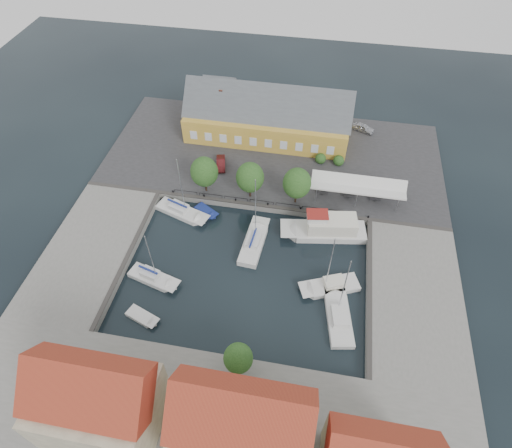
{
  "coord_description": "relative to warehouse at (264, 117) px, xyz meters",
  "views": [
    {
      "loc": [
        7.4,
        -34.55,
        47.36
      ],
      "look_at": [
        0.0,
        6.0,
        1.5
      ],
      "focal_mm": 30.0,
      "sensor_mm": 36.0,
      "label": 1
    }
  ],
  "objects": [
    {
      "name": "ground",
      "position": [
        2.6,
        -28.36,
        -4.43
      ],
      "size": [
        140.0,
        140.0,
        0.0
      ],
      "primitive_type": "plane",
      "color": "black",
      "rests_on": "ground"
    },
    {
      "name": "quay_trees",
      "position": [
        0.6,
        -16.36,
        0.45
      ],
      "size": [
        18.2,
        4.2,
        6.3
      ],
      "color": "black",
      "rests_on": "north_quay"
    },
    {
      "name": "east_boat_c",
      "position": [
        15.25,
        -34.77,
        -4.17
      ],
      "size": [
        4.34,
        9.15,
        11.25
      ],
      "color": "silver",
      "rests_on": "ground"
    },
    {
      "name": "west_boat_a",
      "position": [
        -9.2,
        -20.93,
        -4.16
      ],
      "size": [
        8.91,
        5.11,
        11.5
      ],
      "color": "silver",
      "rests_on": "ground"
    },
    {
      "name": "trawler",
      "position": [
        12.76,
        -21.08,
        -3.41
      ],
      "size": [
        12.82,
        5.54,
        5.0
      ],
      "color": "silver",
      "rests_on": "ground"
    },
    {
      "name": "west_boat_d",
      "position": [
        -9.33,
        -33.3,
        -4.16
      ],
      "size": [
        7.51,
        4.02,
        9.92
      ],
      "color": "silver",
      "rests_on": "ground"
    },
    {
      "name": "car_silver",
      "position": [
        17.51,
        3.93,
        -2.75
      ],
      "size": [
        4.32,
        3.05,
        1.37
      ],
      "primitive_type": "imported",
      "rotation": [
        0.0,
        0.0,
        1.17
      ],
      "color": "#B1B2B9",
      "rests_on": "north_quay"
    },
    {
      "name": "quay_edge_fittings",
      "position": [
        2.62,
        -23.61,
        -3.37
      ],
      "size": [
        56.0,
        24.72,
        0.4
      ],
      "color": "#383533",
      "rests_on": "north_quay"
    },
    {
      "name": "townhouses",
      "position": [
        4.52,
        -51.6,
        1.4
      ],
      "size": [
        36.3,
        8.5,
        12.0
      ],
      "color": "beige",
      "rests_on": "south_bank"
    },
    {
      "name": "tent_canopy",
      "position": [
        16.6,
        -13.86,
        -0.74
      ],
      "size": [
        14.0,
        4.0,
        2.83
      ],
      "color": "silver",
      "rests_on": "north_quay"
    },
    {
      "name": "east_boat_b",
      "position": [
        14.01,
        -30.38,
        -4.17
      ],
      "size": [
        8.22,
        5.39,
        10.88
      ],
      "color": "silver",
      "rests_on": "ground"
    },
    {
      "name": "launch_nw",
      "position": [
        -5.57,
        -20.02,
        -4.34
      ],
      "size": [
        4.19,
        3.4,
        0.88
      ],
      "color": "navy",
      "rests_on": "ground"
    },
    {
      "name": "center_sailboat",
      "position": [
        2.78,
        -25.01,
        -4.06
      ],
      "size": [
        3.25,
        9.09,
        12.26
      ],
      "color": "silver",
      "rests_on": "ground"
    },
    {
      "name": "launch_sw",
      "position": [
        -8.74,
        -39.03,
        -4.34
      ],
      "size": [
        4.63,
        3.03,
        0.98
      ],
      "color": "silver",
      "rests_on": "ground"
    },
    {
      "name": "east_quay",
      "position": [
        24.6,
        -30.36,
        -3.93
      ],
      "size": [
        12.0,
        24.0,
        1.0
      ],
      "primitive_type": "cube",
      "color": "slate",
      "rests_on": "ground"
    },
    {
      "name": "car_red",
      "position": [
        -5.5,
        -10.28,
        -2.77
      ],
      "size": [
        2.3,
        4.19,
        1.31
      ],
      "primitive_type": "imported",
      "rotation": [
        0.0,
        0.0,
        0.24
      ],
      "color": "#531315",
      "rests_on": "north_quay"
    },
    {
      "name": "warehouse",
      "position": [
        0.0,
        0.0,
        0.0
      ],
      "size": [
        28.56,
        14.0,
        9.55
      ],
      "color": "gold",
      "rests_on": "north_quay"
    },
    {
      "name": "south_bank",
      "position": [
        2.6,
        -49.36,
        -3.93
      ],
      "size": [
        56.0,
        14.0,
        1.0
      ],
      "primitive_type": "cube",
      "color": "slate",
      "rests_on": "ground"
    },
    {
      "name": "west_quay",
      "position": [
        -19.4,
        -30.36,
        -3.93
      ],
      "size": [
        12.0,
        24.0,
        1.0
      ],
      "primitive_type": "cube",
      "color": "slate",
      "rests_on": "ground"
    },
    {
      "name": "north_quay",
      "position": [
        2.6,
        -5.36,
        -3.93
      ],
      "size": [
        56.0,
        26.0,
        1.0
      ],
      "primitive_type": "cube",
      "color": "#2D2D30",
      "rests_on": "ground"
    }
  ]
}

